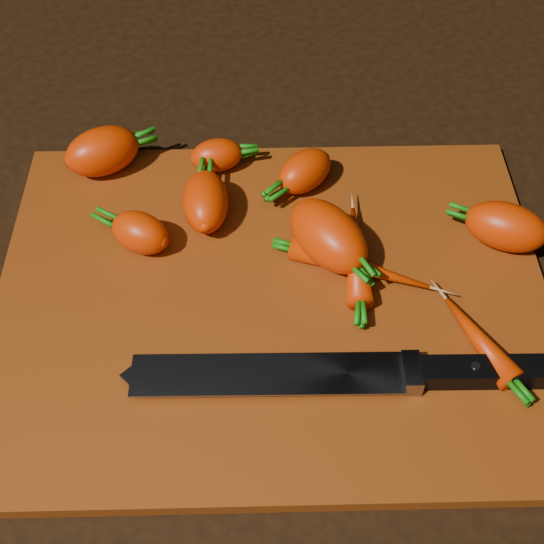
{
  "coord_description": "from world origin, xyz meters",
  "views": [
    {
      "loc": [
        -0.01,
        -0.43,
        0.55
      ],
      "look_at": [
        0.0,
        0.01,
        0.03
      ],
      "focal_mm": 50.0,
      "sensor_mm": 36.0,
      "label": 1
    }
  ],
  "objects": [
    {
      "name": "carrot_1",
      "position": [
        -0.12,
        0.06,
        0.03
      ],
      "size": [
        0.07,
        0.06,
        0.04
      ],
      "primitive_type": "ellipsoid",
      "rotation": [
        0.0,
        0.0,
        2.62
      ],
      "color": "red",
      "rests_on": "cutting_board"
    },
    {
      "name": "cutting_board",
      "position": [
        0.0,
        0.0,
        0.01
      ],
      "size": [
        0.5,
        0.4,
        0.01
      ],
      "primitive_type": "cube",
      "color": "#83360C",
      "rests_on": "ground"
    },
    {
      "name": "carrot_6",
      "position": [
        0.22,
        0.06,
        0.03
      ],
      "size": [
        0.09,
        0.07,
        0.05
      ],
      "primitive_type": "ellipsoid",
      "rotation": [
        0.0,
        0.0,
        2.71
      ],
      "color": "red",
      "rests_on": "cutting_board"
    },
    {
      "name": "carrot_7",
      "position": [
        0.08,
        0.04,
        0.02
      ],
      "size": [
        0.03,
        0.12,
        0.02
      ],
      "primitive_type": "ellipsoid",
      "rotation": [
        0.0,
        0.0,
        1.53
      ],
      "color": "red",
      "rests_on": "cutting_board"
    },
    {
      "name": "ground",
      "position": [
        0.0,
        0.0,
        -0.01
      ],
      "size": [
        2.0,
        2.0,
        0.01
      ],
      "primitive_type": "cube",
      "color": "black"
    },
    {
      "name": "carrot_0",
      "position": [
        -0.17,
        0.17,
        0.04
      ],
      "size": [
        0.09,
        0.08,
        0.05
      ],
      "primitive_type": "ellipsoid",
      "rotation": [
        0.0,
        0.0,
        0.48
      ],
      "color": "red",
      "rests_on": "cutting_board"
    },
    {
      "name": "knife",
      "position": [
        0.02,
        -0.09,
        0.02
      ],
      "size": [
        0.36,
        0.04,
        0.02
      ],
      "rotation": [
        0.0,
        0.0,
        -0.01
      ],
      "color": "gray",
      "rests_on": "cutting_board"
    },
    {
      "name": "carrot_2",
      "position": [
        0.05,
        0.04,
        0.04
      ],
      "size": [
        0.1,
        0.11,
        0.05
      ],
      "primitive_type": "ellipsoid",
      "rotation": [
        0.0,
        0.0,
        -0.97
      ],
      "color": "red",
      "rests_on": "cutting_board"
    },
    {
      "name": "carrot_3",
      "position": [
        -0.06,
        0.1,
        0.03
      ],
      "size": [
        0.05,
        0.08,
        0.04
      ],
      "primitive_type": "ellipsoid",
      "rotation": [
        0.0,
        0.0,
        1.6
      ],
      "color": "red",
      "rests_on": "cutting_board"
    },
    {
      "name": "carrot_5",
      "position": [
        -0.05,
        0.17,
        0.03
      ],
      "size": [
        0.06,
        0.05,
        0.03
      ],
      "primitive_type": "ellipsoid",
      "rotation": [
        0.0,
        0.0,
        0.21
      ],
      "color": "red",
      "rests_on": "cutting_board"
    },
    {
      "name": "carrot_8",
      "position": [
        0.08,
        0.02,
        0.02
      ],
      "size": [
        0.13,
        0.07,
        0.02
      ],
      "primitive_type": "ellipsoid",
      "rotation": [
        0.0,
        0.0,
        -0.39
      ],
      "color": "red",
      "rests_on": "cutting_board"
    },
    {
      "name": "carrot_4",
      "position": [
        0.04,
        0.14,
        0.03
      ],
      "size": [
        0.07,
        0.07,
        0.04
      ],
      "primitive_type": "ellipsoid",
      "rotation": [
        0.0,
        0.0,
        3.9
      ],
      "color": "red",
      "rests_on": "cutting_board"
    },
    {
      "name": "carrot_9",
      "position": [
        0.17,
        -0.06,
        0.02
      ],
      "size": [
        0.06,
        0.1,
        0.02
      ],
      "primitive_type": "ellipsoid",
      "rotation": [
        0.0,
        0.0,
        2.0
      ],
      "color": "red",
      "rests_on": "cutting_board"
    }
  ]
}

